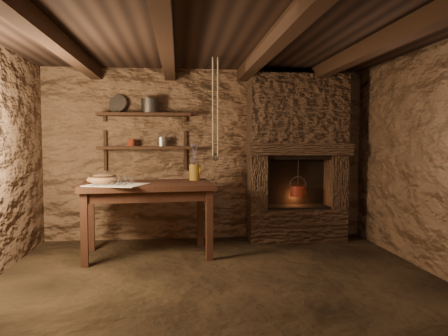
{
  "coord_description": "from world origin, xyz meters",
  "views": [
    {
      "loc": [
        -0.38,
        -4.19,
        1.39
      ],
      "look_at": [
        0.14,
        0.9,
        1.07
      ],
      "focal_mm": 35.0,
      "sensor_mm": 36.0,
      "label": 1
    }
  ],
  "objects": [
    {
      "name": "floor",
      "position": [
        0.0,
        0.0,
        0.0
      ],
      "size": [
        4.5,
        4.5,
        0.0
      ],
      "primitive_type": "plane",
      "color": "black",
      "rests_on": "ground"
    },
    {
      "name": "back_wall",
      "position": [
        0.0,
        2.0,
        1.2
      ],
      "size": [
        4.5,
        0.04,
        2.4
      ],
      "primitive_type": "cube",
      "color": "brown",
      "rests_on": "floor"
    },
    {
      "name": "front_wall",
      "position": [
        0.0,
        -2.0,
        1.2
      ],
      "size": [
        4.5,
        0.04,
        2.4
      ],
      "primitive_type": "cube",
      "color": "brown",
      "rests_on": "floor"
    },
    {
      "name": "right_wall",
      "position": [
        2.25,
        0.0,
        1.2
      ],
      "size": [
        0.04,
        4.0,
        2.4
      ],
      "primitive_type": "cube",
      "color": "brown",
      "rests_on": "floor"
    },
    {
      "name": "ceiling",
      "position": [
        0.0,
        0.0,
        2.4
      ],
      "size": [
        4.5,
        4.0,
        0.04
      ],
      "primitive_type": "cube",
      "color": "black",
      "rests_on": "back_wall"
    },
    {
      "name": "beam_far_left",
      "position": [
        -1.5,
        0.0,
        2.31
      ],
      "size": [
        0.14,
        3.95,
        0.16
      ],
      "primitive_type": "cube",
      "color": "black",
      "rests_on": "ceiling"
    },
    {
      "name": "beam_mid_left",
      "position": [
        -0.5,
        0.0,
        2.31
      ],
      "size": [
        0.14,
        3.95,
        0.16
      ],
      "primitive_type": "cube",
      "color": "black",
      "rests_on": "ceiling"
    },
    {
      "name": "beam_mid_right",
      "position": [
        0.5,
        0.0,
        2.31
      ],
      "size": [
        0.14,
        3.95,
        0.16
      ],
      "primitive_type": "cube",
      "color": "black",
      "rests_on": "ceiling"
    },
    {
      "name": "beam_far_right",
      "position": [
        1.5,
        0.0,
        2.31
      ],
      "size": [
        0.14,
        3.95,
        0.16
      ],
      "primitive_type": "cube",
      "color": "black",
      "rests_on": "ceiling"
    },
    {
      "name": "shelf_lower",
      "position": [
        -0.85,
        1.84,
        1.3
      ],
      "size": [
        1.25,
        0.3,
        0.04
      ],
      "primitive_type": "cube",
      "color": "black",
      "rests_on": "back_wall"
    },
    {
      "name": "shelf_upper",
      "position": [
        -0.85,
        1.84,
        1.75
      ],
      "size": [
        1.25,
        0.3,
        0.04
      ],
      "primitive_type": "cube",
      "color": "black",
      "rests_on": "back_wall"
    },
    {
      "name": "hearth",
      "position": [
        1.25,
        1.77,
        1.23
      ],
      "size": [
        1.43,
        0.51,
        2.3
      ],
      "color": "#37251B",
      "rests_on": "floor"
    },
    {
      "name": "work_table",
      "position": [
        -0.77,
        1.12,
        0.48
      ],
      "size": [
        1.63,
        1.03,
        0.89
      ],
      "rotation": [
        0.0,
        0.0,
        0.1
      ],
      "color": "black",
      "rests_on": "floor"
    },
    {
      "name": "linen_cloth",
      "position": [
        -1.1,
        0.88,
        0.89
      ],
      "size": [
        0.75,
        0.68,
        0.01
      ],
      "primitive_type": "cube",
      "rotation": [
        0.0,
        0.0,
        -0.35
      ],
      "color": "silver",
      "rests_on": "work_table"
    },
    {
      "name": "pewter_cutlery_row",
      "position": [
        -1.1,
        0.86,
        0.9
      ],
      "size": [
        0.55,
        0.36,
        0.01
      ],
      "primitive_type": null,
      "rotation": [
        0.0,
        0.0,
        -0.35
      ],
      "color": "gray",
      "rests_on": "linen_cloth"
    },
    {
      "name": "drinking_glasses",
      "position": [
        -1.08,
        1.0,
        0.93
      ],
      "size": [
        0.2,
        0.06,
        0.08
      ],
      "primitive_type": null,
      "color": "white",
      "rests_on": "linen_cloth"
    },
    {
      "name": "stoneware_jug",
      "position": [
        -0.19,
        1.42,
        1.09
      ],
      "size": [
        0.17,
        0.17,
        0.47
      ],
      "rotation": [
        0.0,
        0.0,
        0.37
      ],
      "color": "#90641C",
      "rests_on": "work_table"
    },
    {
      "name": "wooden_bowl",
      "position": [
        -1.3,
        1.13,
        0.93
      ],
      "size": [
        0.37,
        0.37,
        0.13
      ],
      "primitive_type": "ellipsoid",
      "rotation": [
        0.0,
        0.0,
        -0.0
      ],
      "color": "#8D603D",
      "rests_on": "work_table"
    },
    {
      "name": "iron_stockpot",
      "position": [
        -0.77,
        1.84,
        1.86
      ],
      "size": [
        0.26,
        0.26,
        0.17
      ],
      "primitive_type": "cylinder",
      "rotation": [
        0.0,
        0.0,
        -0.11
      ],
      "color": "#2A2725",
      "rests_on": "shelf_upper"
    },
    {
      "name": "tin_pan",
      "position": [
        -1.22,
        1.94,
        1.9
      ],
      "size": [
        0.28,
        0.2,
        0.26
      ],
      "primitive_type": "cylinder",
      "rotation": [
        1.26,
        0.0,
        -0.36
      ],
      "color": "gray",
      "rests_on": "shelf_upper"
    },
    {
      "name": "small_kettle",
      "position": [
        -0.61,
        1.84,
        1.38
      ],
      "size": [
        0.21,
        0.18,
        0.19
      ],
      "primitive_type": null,
      "rotation": [
        0.0,
        0.0,
        0.31
      ],
      "color": "gray",
      "rests_on": "shelf_lower"
    },
    {
      "name": "rusty_tin",
      "position": [
        -1.03,
        1.84,
        1.37
      ],
      "size": [
        0.12,
        0.12,
        0.1
      ],
      "primitive_type": "cylinder",
      "rotation": [
        0.0,
        0.0,
        -0.19
      ],
      "color": "#5D1D12",
      "rests_on": "shelf_lower"
    },
    {
      "name": "red_pot",
      "position": [
        1.26,
        1.72,
        0.7
      ],
      "size": [
        0.27,
        0.27,
        0.54
      ],
      "rotation": [
        0.0,
        0.0,
        0.37
      ],
      "color": "maroon",
      "rests_on": "hearth"
    },
    {
      "name": "hanging_ropes",
      "position": [
        0.05,
        1.05,
        1.8
      ],
      "size": [
        0.08,
        0.08,
        1.2
      ],
      "primitive_type": null,
      "color": "tan",
      "rests_on": "ceiling"
    }
  ]
}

